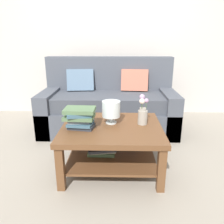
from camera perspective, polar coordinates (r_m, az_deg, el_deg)
The scene contains 7 objects.
ground_plane at distance 2.78m, azimuth -1.57°, elevation -10.00°, with size 10.00×10.00×0.00m, color gray.
back_wall at distance 4.11m, azimuth -0.56°, elevation 18.57°, with size 6.40×0.12×2.70m, color #BCB7B2.
couch at distance 3.37m, azimuth -0.83°, elevation 1.72°, with size 1.94×0.90×1.06m.
coffee_table at distance 2.32m, azimuth -0.28°, elevation -6.74°, with size 1.00×0.87×0.48m.
book_stack_main at distance 2.20m, azimuth -8.20°, elevation -1.35°, with size 0.31×0.24×0.20m.
glass_hurricane_vase at distance 2.29m, azimuth -0.23°, elevation 0.65°, with size 0.19×0.19×0.24m.
flower_pitcher at distance 2.29m, azimuth 7.85°, elevation -0.20°, with size 0.10×0.11×0.31m.
Camera 1 is at (0.13, -2.46, 1.30)m, focal length 35.83 mm.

